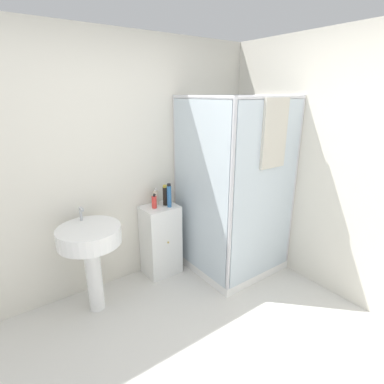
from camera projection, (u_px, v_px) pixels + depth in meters
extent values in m
cube|color=silver|center=(110.00, 167.00, 2.94)|extent=(6.40, 0.06, 2.50)
cube|color=silver|center=(373.00, 178.00, 2.58)|extent=(0.06, 6.40, 2.50)
cube|color=white|center=(230.00, 259.00, 3.60)|extent=(0.95, 0.95, 0.09)
cylinder|color=silver|center=(234.00, 172.00, 3.91)|extent=(0.04, 0.04, 1.92)
cylinder|color=silver|center=(176.00, 184.00, 3.40)|extent=(0.04, 0.04, 1.92)
cylinder|color=silver|center=(293.00, 189.00, 3.21)|extent=(0.04, 0.04, 1.92)
cylinder|color=silver|center=(231.00, 207.00, 2.70)|extent=(0.04, 0.04, 1.92)
cylinder|color=silver|center=(273.00, 97.00, 2.66)|extent=(0.91, 0.04, 0.04)
cylinder|color=silver|center=(209.00, 96.00, 3.36)|extent=(0.91, 0.04, 0.04)
cylinder|color=silver|center=(201.00, 97.00, 2.76)|extent=(0.04, 0.91, 0.04)
cylinder|color=silver|center=(267.00, 96.00, 3.26)|extent=(0.04, 0.91, 0.04)
cube|color=silver|center=(266.00, 195.00, 2.94)|extent=(0.88, 0.01, 1.80)
cube|color=silver|center=(199.00, 192.00, 3.04)|extent=(0.01, 0.88, 1.80)
cylinder|color=#B7BABF|center=(225.00, 187.00, 3.79)|extent=(0.02, 0.02, 1.44)
cylinder|color=#B7BABF|center=(230.00, 128.00, 3.52)|extent=(0.07, 0.07, 0.04)
cube|color=beige|center=(275.00, 134.00, 2.75)|extent=(0.32, 0.03, 0.64)
cube|color=white|center=(161.00, 240.00, 3.31)|extent=(0.38, 0.30, 0.79)
sphere|color=gold|center=(168.00, 242.00, 3.17)|extent=(0.02, 0.02, 0.02)
cylinder|color=white|center=(94.00, 277.00, 2.74)|extent=(0.14, 0.14, 0.69)
cylinder|color=white|center=(89.00, 235.00, 2.61)|extent=(0.55, 0.55, 0.15)
cylinder|color=#B7BABF|center=(81.00, 214.00, 2.72)|extent=(0.02, 0.02, 0.13)
cube|color=#B7BABF|center=(81.00, 209.00, 2.67)|extent=(0.02, 0.07, 0.02)
cylinder|color=red|center=(154.00, 202.00, 3.12)|extent=(0.05, 0.05, 0.13)
cylinder|color=black|center=(154.00, 196.00, 3.10)|extent=(0.02, 0.02, 0.02)
cube|color=black|center=(154.00, 195.00, 3.09)|extent=(0.01, 0.03, 0.01)
cylinder|color=black|center=(165.00, 196.00, 3.20)|extent=(0.05, 0.05, 0.20)
cylinder|color=gold|center=(165.00, 186.00, 3.17)|extent=(0.04, 0.04, 0.02)
cylinder|color=#2D66A3|center=(169.00, 197.00, 3.14)|extent=(0.05, 0.05, 0.23)
cylinder|color=black|center=(169.00, 185.00, 3.10)|extent=(0.04, 0.04, 0.02)
cylinder|color=beige|center=(156.00, 198.00, 3.22)|extent=(0.06, 0.06, 0.15)
cylinder|color=silver|center=(155.00, 190.00, 3.20)|extent=(0.02, 0.02, 0.02)
cube|color=silver|center=(156.00, 189.00, 3.18)|extent=(0.01, 0.03, 0.01)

